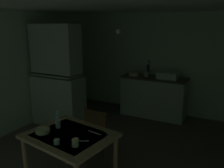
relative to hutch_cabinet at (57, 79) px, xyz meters
The scene contains 20 objects.
ground_plane 1.82m from the hutch_cabinet, 15.07° to the right, with size 5.27×5.27×0.00m, color brown.
wall_back 2.32m from the hutch_cabinet, 50.59° to the left, with size 4.18×0.10×2.38m, color beige.
wall_left 0.76m from the hutch_cabinet, 147.43° to the right, with size 0.10×4.37×2.38m, color beige.
ceiling_slab 2.09m from the hutch_cabinet, 15.07° to the right, with size 4.18×4.37×0.10m, color white.
hutch_cabinet is the anchor object (origin of this frame).
counter_cabinet 2.25m from the hutch_cabinet, 40.50° to the left, with size 1.49×0.64×0.93m.
sink_basin 2.42m from the hutch_cabinet, 35.89° to the left, with size 0.44×0.34×0.15m.
hand_pump 2.09m from the hutch_cabinet, 44.52° to the left, with size 0.05×0.27×0.39m.
mixing_bowl_counter 1.80m from the hutch_cabinet, 49.63° to the left, with size 0.23×0.23×0.09m, color beige.
stoneware_crock 2.04m from the hutch_cabinet, 44.71° to the left, with size 0.11×0.11×0.12m, color beige.
dining_table 2.18m from the hutch_cabinet, 46.02° to the right, with size 1.15×0.97×0.76m.
chair_far_side 1.87m from the hutch_cabinet, 30.36° to the right, with size 0.43×0.43×0.91m.
serving_bowl_wide 2.04m from the hutch_cabinet, 55.01° to the right, with size 0.18×0.18×0.05m, color beige.
mug_dark 2.37m from the hutch_cabinet, 50.01° to the right, with size 0.07×0.07×0.06m, color #ADD1C1.
teacup_cream 2.47m from the hutch_cabinet, 45.28° to the right, with size 0.08×0.08×0.09m, color beige.
glass_bottle 1.92m from the hutch_cabinet, 49.61° to the right, with size 0.07×0.07×0.25m.
table_knife 2.23m from the hutch_cabinet, 38.07° to the right, with size 0.21×0.02×0.01m, color silver.
teaspoon_near_bowl 2.39m from the hutch_cabinet, 43.04° to the right, with size 0.15×0.02×0.01m, color beige.
teaspoon_by_cup 2.35m from the hutch_cabinet, 34.58° to the right, with size 0.14×0.02×0.01m, color beige.
pendant_bulb 1.79m from the hutch_cabinet, ahead, with size 0.08×0.08×0.08m, color #F9EFCC.
Camera 1 is at (1.70, -3.23, 2.06)m, focal length 36.83 mm.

